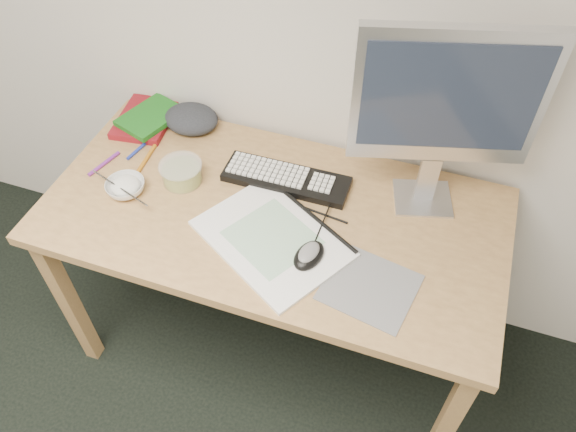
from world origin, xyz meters
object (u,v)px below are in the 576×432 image
object	(u,v)px
keyboard	(286,179)
rice_bowl	(126,187)
sketchpad	(272,239)
monitor	(447,103)
desk	(273,230)

from	to	relation	value
keyboard	rice_bowl	xyz separation A→B (m)	(-0.46, -0.21, 0.01)
sketchpad	monitor	distance (m)	0.61
keyboard	rice_bowl	distance (m)	0.50
desk	rice_bowl	size ratio (longest dim) A/B	11.48
sketchpad	rice_bowl	world-z (taller)	rice_bowl
sketchpad	keyboard	size ratio (longest dim) A/B	1.04
keyboard	monitor	bearing A→B (deg)	8.10
monitor	rice_bowl	xyz separation A→B (m)	(-0.88, -0.27, -0.35)
monitor	sketchpad	bearing A→B (deg)	-156.90
desk	rice_bowl	distance (m)	0.48
desk	sketchpad	distance (m)	0.14
keyboard	monitor	xyz separation A→B (m)	(0.42, 0.07, 0.35)
monitor	rice_bowl	world-z (taller)	monitor
desk	keyboard	distance (m)	0.17
desk	sketchpad	size ratio (longest dim) A/B	3.35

